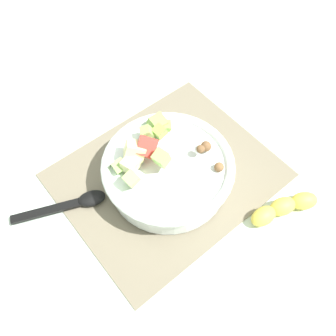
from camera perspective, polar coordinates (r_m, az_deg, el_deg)
The scene contains 5 objects.
ground_plane at distance 0.79m, azimuth -0.12°, elevation -1.14°, with size 2.40×2.40×0.00m, color silver.
placemat at distance 0.78m, azimuth -0.12°, elevation -1.02°, with size 0.44×0.36×0.01m, color #756B56.
salad_bowl at distance 0.74m, azimuth -0.12°, elevation -0.27°, with size 0.27×0.27×0.12m.
serving_spoon at distance 0.76m, azimuth -14.35°, elevation -5.32°, with size 0.19×0.10×0.01m.
banana_whole at distance 0.76m, azimuth 17.58°, elevation -5.93°, with size 0.15×0.08×0.04m.
Camera 1 is at (0.26, 0.32, 0.67)m, focal length 39.07 mm.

